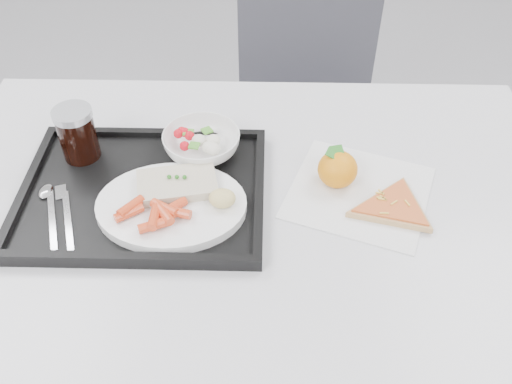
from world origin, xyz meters
TOP-DOWN VIEW (x-y plane):
  - table at (0.00, 0.30)m, footprint 1.20×0.80m
  - chair at (0.15, 0.98)m, footprint 0.46×0.46m
  - tray at (-0.20, 0.30)m, footprint 0.45×0.35m
  - dinner_plate at (-0.14, 0.26)m, footprint 0.27×0.27m
  - fish_fillet at (-0.13, 0.29)m, footprint 0.16×0.11m
  - bread_roll at (-0.04, 0.25)m, footprint 0.06×0.05m
  - salad_bowl at (-0.10, 0.42)m, footprint 0.15×0.15m
  - cola_glass at (-0.33, 0.40)m, footprint 0.08×0.08m
  - cutlery at (-0.35, 0.25)m, footprint 0.11×0.17m
  - napkin at (0.21, 0.32)m, footprint 0.32×0.31m
  - tangerine at (0.17, 0.35)m, footprint 0.09×0.09m
  - pizza_slice at (0.27, 0.28)m, footprint 0.22×0.22m
  - carrot_pile at (-0.16, 0.22)m, footprint 0.14×0.09m
  - salad_contents at (-0.10, 0.41)m, footprint 0.10×0.08m

SIDE VIEW (x-z plane):
  - chair at x=0.15m, z-range 0.07..1.00m
  - table at x=0.00m, z-range 0.31..1.06m
  - napkin at x=0.21m, z-range 0.75..0.75m
  - tray at x=-0.20m, z-range 0.75..0.77m
  - pizza_slice at x=0.27m, z-range 0.75..0.77m
  - cutlery at x=-0.35m, z-range 0.76..0.77m
  - dinner_plate at x=-0.14m, z-range 0.77..0.78m
  - tangerine at x=0.17m, z-range 0.75..0.82m
  - salad_bowl at x=-0.10m, z-range 0.77..0.81m
  - fish_fillet at x=-0.13m, z-range 0.78..0.81m
  - carrot_pile at x=-0.16m, z-range 0.78..0.81m
  - bread_roll at x=-0.04m, z-range 0.78..0.81m
  - salad_contents at x=-0.10m, z-range 0.79..0.81m
  - cola_glass at x=-0.33m, z-range 0.77..0.88m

